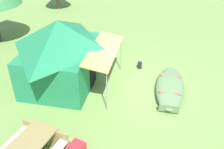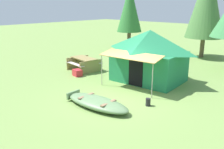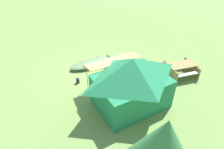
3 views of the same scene
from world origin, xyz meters
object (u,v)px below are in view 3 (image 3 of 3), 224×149
at_px(canvas_cabin_tent, 131,82).
at_px(picnic_table, 181,68).
at_px(beached_rowboat, 92,63).
at_px(cooler_box, 161,66).
at_px(fuel_can, 78,81).

xyz_separation_m(canvas_cabin_tent, picnic_table, (-3.93, -0.92, -0.86)).
xyz_separation_m(beached_rowboat, picnic_table, (-4.47, 3.21, 0.29)).
bearing_deg(picnic_table, beached_rowboat, -35.71).
relative_size(canvas_cabin_tent, picnic_table, 2.03).
xyz_separation_m(canvas_cabin_tent, cooler_box, (-3.31, -1.96, -1.16)).
relative_size(beached_rowboat, picnic_table, 1.59).
distance_m(picnic_table, cooler_box, 1.25).
bearing_deg(picnic_table, canvas_cabin_tent, 13.21).
xyz_separation_m(beached_rowboat, canvas_cabin_tent, (-0.54, 4.14, 1.14)).
height_order(beached_rowboat, picnic_table, picnic_table).
bearing_deg(fuel_can, canvas_cabin_tent, 124.99).
xyz_separation_m(canvas_cabin_tent, fuel_can, (1.89, -2.70, -1.18)).
bearing_deg(cooler_box, fuel_can, -8.13).
relative_size(canvas_cabin_tent, cooler_box, 7.20).
bearing_deg(picnic_table, cooler_box, -58.98).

